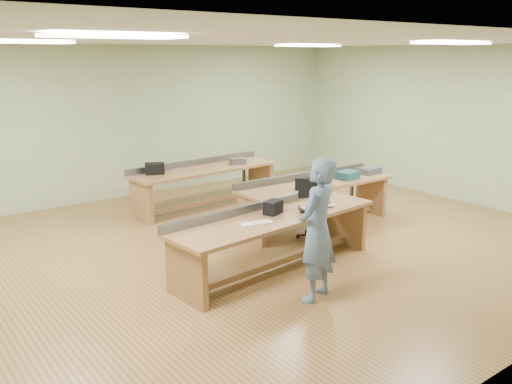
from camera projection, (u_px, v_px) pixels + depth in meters
floor at (247, 249)px, 8.07m from camera, size 10.00×10.00×0.00m
ceiling at (246, 40)px, 7.33m from camera, size 10.00×10.00×0.00m
wall_back at (129, 122)px, 10.80m from camera, size 10.00×0.04×3.00m
wall_right at (453, 123)px, 10.61m from camera, size 0.04×8.00×3.00m
fluor_panels at (246, 43)px, 7.34m from camera, size 6.20×3.50×0.03m
workbench_front at (274, 229)px, 7.20m from camera, size 3.19×1.14×0.86m
workbench_mid at (315, 193)px, 9.06m from camera, size 2.89×0.82×0.86m
workbench_back at (205, 178)px, 10.19m from camera, size 2.98×0.98×0.86m
person at (317, 230)px, 6.24m from camera, size 0.73×0.60×1.70m
laptop_base at (312, 209)px, 7.38m from camera, size 0.46×0.44×0.04m
laptop_screen at (311, 188)px, 7.45m from camera, size 0.31×0.21×0.28m
keyboard at (257, 223)px, 6.78m from camera, size 0.43×0.21×0.02m
trackball_mouse at (330, 205)px, 7.54m from camera, size 0.18×0.19×0.07m
camera_bag at (273, 207)px, 7.20m from camera, size 0.31×0.25×0.18m
task_chair at (312, 216)px, 8.49m from camera, size 0.62×0.62×0.94m
parts_bin_teal at (347, 175)px, 9.24m from camera, size 0.41×0.33×0.13m
parts_bin_grey at (370, 171)px, 9.65m from camera, size 0.41×0.27×0.11m
mug at (316, 178)px, 9.07m from camera, size 0.13×0.13×0.09m
drinks_can at (309, 181)px, 8.84m from camera, size 0.07×0.07×0.12m
storage_box_back at (155, 169)px, 9.62m from camera, size 0.40×0.36×0.19m
tray_back at (238, 161)px, 10.47m from camera, size 0.35×0.31×0.12m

